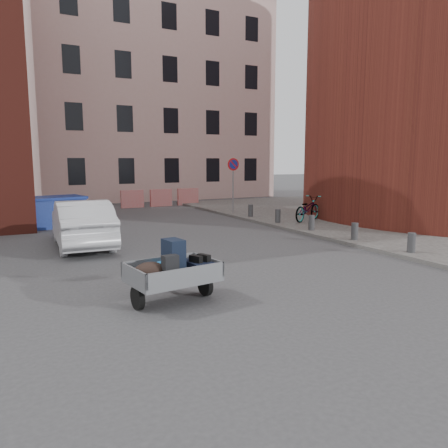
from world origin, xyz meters
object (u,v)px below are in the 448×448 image
trailer (172,271)px  dumpster (46,212)px  bicycle (307,209)px  silver_car (82,223)px

trailer → dumpster: size_ratio=0.60×
trailer → bicycle: bearing=31.6°
dumpster → silver_car: size_ratio=0.71×
dumpster → bicycle: dumpster is taller
trailer → bicycle: size_ratio=0.95×
silver_car → dumpster: bearing=-79.9°
silver_car → bicycle: size_ratio=2.22×
silver_car → bicycle: 9.33m
dumpster → bicycle: 10.67m
dumpster → silver_car: silver_car is taller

